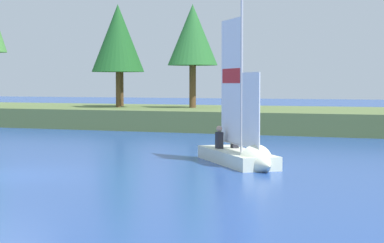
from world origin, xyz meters
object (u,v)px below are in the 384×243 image
object	(u,v)px
shoreline_tree_midleft	(121,46)
sailboat	(244,152)
shoreline_tree_centre	(118,38)
shoreline_tree_midright	(193,35)

from	to	relation	value
shoreline_tree_midleft	sailboat	xyz separation A→B (m)	(14.97, -19.44, -4.49)
shoreline_tree_centre	shoreline_tree_midright	distance (m)	4.59
shoreline_tree_centre	sailboat	size ratio (longest dim) A/B	1.11
shoreline_tree_centre	sailboat	world-z (taller)	shoreline_tree_centre
shoreline_tree_midright	sailboat	distance (m)	21.41
shoreline_tree_midleft	shoreline_tree_midright	distance (m)	5.50
shoreline_tree_midleft	sailboat	size ratio (longest dim) A/B	0.95
shoreline_tree_midright	sailboat	size ratio (longest dim) A/B	1.10
shoreline_tree_centre	shoreline_tree_midleft	bearing A→B (deg)	114.49
shoreline_tree_midright	sailboat	world-z (taller)	shoreline_tree_midright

